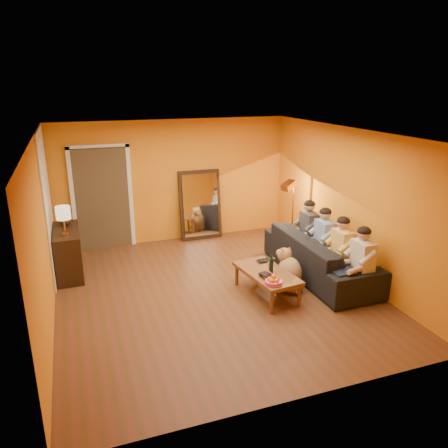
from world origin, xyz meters
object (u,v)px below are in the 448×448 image
object	(u,v)px
tumbler	(271,265)
dog	(290,269)
person_mid_left	(342,251)
person_far_right	(309,231)
wine_bottle	(271,263)
sofa	(320,255)
vase	(65,220)
sideboard	(68,252)
table_lamp	(64,221)
laptop	(268,261)
floor_lamp	(292,217)
coffee_table	(266,283)
mirror_frame	(200,205)
person_far_left	(362,263)
person_mid_right	(324,241)

from	to	relation	value
tumbler	dog	bearing A→B (deg)	-9.28
person_mid_left	person_far_right	xyz separation A→B (m)	(0.00, 1.10, 0.00)
wine_bottle	sofa	bearing A→B (deg)	20.89
vase	sideboard	bearing A→B (deg)	-90.00
dog	tumbler	bearing A→B (deg)	-169.17
table_lamp	sofa	world-z (taller)	table_lamp
laptop	floor_lamp	bearing A→B (deg)	40.97
floor_lamp	person_far_right	size ratio (longest dim) A/B	1.18
coffee_table	sofa	bearing A→B (deg)	10.44
floor_lamp	wine_bottle	bearing A→B (deg)	-149.95
sideboard	sofa	size ratio (longest dim) A/B	0.46
table_lamp	wine_bottle	world-z (taller)	table_lamp
coffee_table	vase	size ratio (longest dim) A/B	5.88
mirror_frame	sideboard	xyz separation A→B (m)	(-2.79, -1.08, -0.34)
sideboard	person_far_right	distance (m)	4.46
table_lamp	person_mid_left	xyz separation A→B (m)	(4.37, -1.68, -0.49)
mirror_frame	floor_lamp	size ratio (longest dim) A/B	1.06
mirror_frame	person_far_right	world-z (taller)	mirror_frame
table_lamp	wine_bottle	size ratio (longest dim) A/B	1.65
tumbler	sofa	bearing A→B (deg)	14.16
mirror_frame	laptop	world-z (taller)	mirror_frame
sideboard	wine_bottle	xyz separation A→B (m)	(3.06, -1.98, 0.15)
sideboard	vase	world-z (taller)	vase
sofa	person_far_right	size ratio (longest dim) A/B	2.11
table_lamp	laptop	size ratio (longest dim) A/B	1.46
floor_lamp	person_mid_left	bearing A→B (deg)	-112.20
mirror_frame	laptop	size ratio (longest dim) A/B	4.34
person_mid_left	vase	distance (m)	4.92
sideboard	coffee_table	world-z (taller)	sideboard
mirror_frame	person_far_left	size ratio (longest dim) A/B	1.25
dog	person_mid_left	distance (m)	0.95
sofa	person_far_left	bearing A→B (deg)	-172.59
coffee_table	wine_bottle	world-z (taller)	wine_bottle
table_lamp	vase	bearing A→B (deg)	90.00
wine_bottle	vase	world-z (taller)	vase
person_mid_left	wine_bottle	bearing A→B (deg)	179.99
sideboard	person_far_left	xyz separation A→B (m)	(4.37, -2.53, 0.18)
person_far_right	mirror_frame	bearing A→B (deg)	128.82
coffee_table	person_far_right	size ratio (longest dim) A/B	1.00
coffee_table	laptop	size ratio (longest dim) A/B	3.48
floor_lamp	sofa	bearing A→B (deg)	-117.73
person_mid_left	person_mid_right	bearing A→B (deg)	90.00
dog	tumbler	world-z (taller)	dog
table_lamp	person_far_right	world-z (taller)	table_lamp
sofa	coffee_table	distance (m)	1.30
mirror_frame	sideboard	size ratio (longest dim) A/B	1.29
sideboard	vase	bearing A→B (deg)	90.00
table_lamp	person_far_left	xyz separation A→B (m)	(4.37, -2.23, -0.49)
person_far_left	person_mid_left	world-z (taller)	same
tumbler	person_mid_left	bearing A→B (deg)	-7.83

